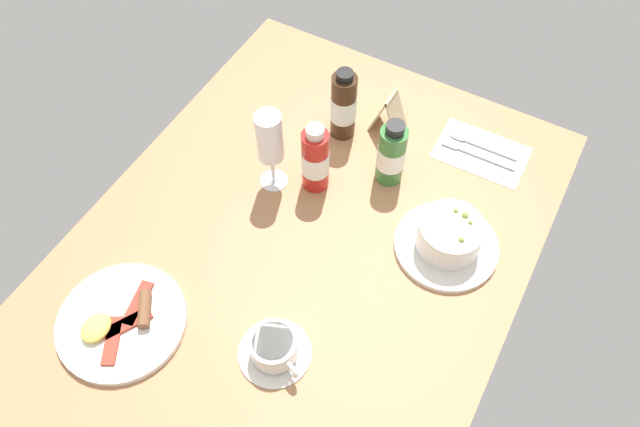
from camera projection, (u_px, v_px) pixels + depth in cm
name	position (u px, v px, depth cm)	size (l,w,h in cm)	color
ground_plane	(302.00, 247.00, 121.33)	(110.00, 84.00, 3.00)	#A8754C
porridge_bowl	(449.00, 237.00, 116.51)	(20.39, 20.39, 8.63)	silver
cutlery_setting	(480.00, 151.00, 132.91)	(13.10, 19.64, 0.90)	silver
coffee_cup	(274.00, 348.00, 105.01)	(12.97, 13.04, 5.88)	silver
wine_glass	(270.00, 140.00, 117.83)	(5.83, 5.83, 19.69)	white
sauce_bottle_red	(315.00, 160.00, 121.94)	(5.67, 5.67, 17.03)	#B21E19
sauce_bottle_green	(391.00, 154.00, 123.37)	(5.85, 5.85, 16.04)	#337233
sauce_bottle_brown	(343.00, 106.00, 129.56)	(5.59, 5.59, 17.76)	#382314
breakfast_plate	(121.00, 322.00, 109.72)	(23.48, 23.48, 3.70)	silver
menu_card	(389.00, 112.00, 132.80)	(5.57, 7.67, 10.32)	tan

